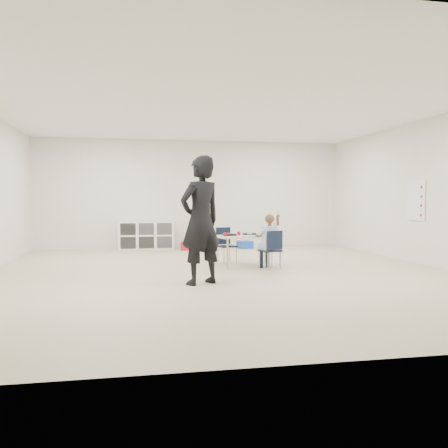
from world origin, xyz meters
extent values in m
plane|color=#C3B396|center=(0.00, 0.00, 0.00)|extent=(9.00, 9.00, 0.00)
plane|color=white|center=(0.00, 0.00, 2.80)|extent=(9.00, 9.00, 0.00)
cube|color=white|center=(0.00, 4.50, 1.40)|extent=(8.00, 0.02, 2.80)
cube|color=white|center=(0.00, -4.50, 1.40)|extent=(8.00, 0.02, 2.80)
cube|color=white|center=(4.00, 0.00, 1.40)|extent=(0.02, 9.00, 2.80)
cube|color=#EFE6BF|center=(0.62, 0.83, 0.57)|extent=(1.41, 1.00, 0.03)
cube|color=black|center=(0.68, 0.93, 0.60)|extent=(0.26, 0.22, 0.03)
cube|color=black|center=(0.26, 0.77, 0.60)|extent=(0.26, 0.22, 0.03)
cube|color=white|center=(0.64, 0.72, 0.64)|extent=(0.09, 0.09, 0.10)
ellipsoid|color=tan|center=(0.92, 0.81, 0.62)|extent=(0.09, 0.09, 0.07)
sphere|color=maroon|center=(0.46, 0.85, 0.62)|extent=(0.07, 0.07, 0.07)
sphere|color=maroon|center=(0.15, 0.64, 0.62)|extent=(0.07, 0.07, 0.07)
cube|color=white|center=(-1.20, 4.28, 0.35)|extent=(1.40, 0.40, 0.70)
cube|color=white|center=(3.98, 0.60, 1.25)|extent=(0.02, 0.60, 0.80)
imported|color=black|center=(-0.52, -0.94, 0.95)|extent=(0.83, 0.74, 1.91)
cube|color=red|center=(-0.16, 3.87, 0.11)|extent=(0.45, 0.52, 0.22)
cube|color=yellow|center=(0.26, 3.86, 0.12)|extent=(0.42, 0.52, 0.24)
cube|color=#1748B2|center=(1.30, 3.96, 0.10)|extent=(0.39, 0.45, 0.19)
camera|label=1|loc=(-1.48, -7.89, 1.27)|focal=38.00mm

